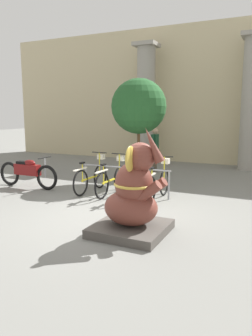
{
  "coord_description": "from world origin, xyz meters",
  "views": [
    {
      "loc": [
        3.33,
        -5.96,
        2.23
      ],
      "look_at": [
        0.2,
        0.58,
        1.0
      ],
      "focal_mm": 35.0,
      "sensor_mm": 36.0,
      "label": 1
    }
  ],
  "objects_px": {
    "bicycle_1": "(112,179)",
    "elephant_statue": "(133,198)",
    "bicycle_2": "(134,181)",
    "potted_tree": "(139,108)",
    "bicycle_3": "(158,184)",
    "motorcycle": "(28,172)",
    "bicycle_0": "(92,177)",
    "person_pedestrian": "(155,146)"
  },
  "relations": [
    {
      "from": "elephant_statue",
      "to": "potted_tree",
      "type": "bearing_deg",
      "value": 112.25
    },
    {
      "from": "motorcycle",
      "to": "elephant_statue",
      "type": "bearing_deg",
      "value": -25.38
    },
    {
      "from": "bicycle_0",
      "to": "motorcycle",
      "type": "distance_m",
      "value": 2.03
    },
    {
      "from": "bicycle_0",
      "to": "bicycle_3",
      "type": "distance_m",
      "value": 2.01
    },
    {
      "from": "bicycle_2",
      "to": "person_pedestrian",
      "type": "relative_size",
      "value": 1.07
    },
    {
      "from": "bicycle_0",
      "to": "person_pedestrian",
      "type": "xyz_separation_m",
      "value": [
        0.5,
        3.75,
        0.57
      ]
    },
    {
      "from": "bicycle_0",
      "to": "bicycle_2",
      "type": "relative_size",
      "value": 1.0
    },
    {
      "from": "bicycle_2",
      "to": "potted_tree",
      "type": "xyz_separation_m",
      "value": [
        -0.73,
        1.99,
        1.94
      ]
    },
    {
      "from": "bicycle_3",
      "to": "elephant_statue",
      "type": "relative_size",
      "value": 0.89
    },
    {
      "from": "bicycle_1",
      "to": "bicycle_2",
      "type": "xyz_separation_m",
      "value": [
        0.67,
        -0.02,
        0.0
      ]
    },
    {
      "from": "bicycle_0",
      "to": "bicycle_3",
      "type": "relative_size",
      "value": 1.0
    },
    {
      "from": "bicycle_2",
      "to": "bicycle_1",
      "type": "bearing_deg",
      "value": 178.53
    },
    {
      "from": "bicycle_2",
      "to": "motorcycle",
      "type": "xyz_separation_m",
      "value": [
        -3.33,
        -0.34,
        0.05
      ]
    },
    {
      "from": "motorcycle",
      "to": "bicycle_3",
      "type": "bearing_deg",
      "value": 5.38
    },
    {
      "from": "bicycle_1",
      "to": "elephant_statue",
      "type": "bearing_deg",
      "value": -54.46
    },
    {
      "from": "bicycle_3",
      "to": "elephant_statue",
      "type": "height_order",
      "value": "elephant_statue"
    },
    {
      "from": "motorcycle",
      "to": "potted_tree",
      "type": "xyz_separation_m",
      "value": [
        2.61,
        2.32,
        1.89
      ]
    },
    {
      "from": "elephant_statue",
      "to": "person_pedestrian",
      "type": "height_order",
      "value": "elephant_statue"
    },
    {
      "from": "bicycle_1",
      "to": "bicycle_2",
      "type": "distance_m",
      "value": 0.67
    },
    {
      "from": "bicycle_0",
      "to": "bicycle_3",
      "type": "xyz_separation_m",
      "value": [
        2.01,
        -0.0,
        0.0
      ]
    },
    {
      "from": "bicycle_0",
      "to": "potted_tree",
      "type": "bearing_deg",
      "value": 72.57
    },
    {
      "from": "bicycle_3",
      "to": "motorcycle",
      "type": "distance_m",
      "value": 4.02
    },
    {
      "from": "elephant_statue",
      "to": "potted_tree",
      "type": "relative_size",
      "value": 0.61
    },
    {
      "from": "person_pedestrian",
      "to": "bicycle_2",
      "type": "bearing_deg",
      "value": -77.54
    },
    {
      "from": "bicycle_2",
      "to": "bicycle_3",
      "type": "bearing_deg",
      "value": 3.43
    },
    {
      "from": "bicycle_3",
      "to": "potted_tree",
      "type": "relative_size",
      "value": 0.54
    },
    {
      "from": "bicycle_0",
      "to": "bicycle_3",
      "type": "bearing_deg",
      "value": -0.12
    },
    {
      "from": "motorcycle",
      "to": "potted_tree",
      "type": "height_order",
      "value": "potted_tree"
    },
    {
      "from": "potted_tree",
      "to": "bicycle_1",
      "type": "bearing_deg",
      "value": -88.29
    },
    {
      "from": "motorcycle",
      "to": "bicycle_0",
      "type": "bearing_deg",
      "value": 10.81
    },
    {
      "from": "bicycle_1",
      "to": "elephant_statue",
      "type": "height_order",
      "value": "elephant_statue"
    },
    {
      "from": "bicycle_0",
      "to": "bicycle_2",
      "type": "distance_m",
      "value": 1.34
    },
    {
      "from": "bicycle_1",
      "to": "potted_tree",
      "type": "bearing_deg",
      "value": 91.71
    },
    {
      "from": "bicycle_0",
      "to": "bicycle_1",
      "type": "distance_m",
      "value": 0.67
    },
    {
      "from": "potted_tree",
      "to": "bicycle_2",
      "type": "bearing_deg",
      "value": -69.88
    },
    {
      "from": "bicycle_1",
      "to": "bicycle_2",
      "type": "bearing_deg",
      "value": -1.47
    },
    {
      "from": "bicycle_1",
      "to": "elephant_statue",
      "type": "xyz_separation_m",
      "value": [
        1.75,
        -2.45,
        0.25
      ]
    },
    {
      "from": "person_pedestrian",
      "to": "bicycle_3",
      "type": "bearing_deg",
      "value": -68.13
    },
    {
      "from": "bicycle_3",
      "to": "motorcycle",
      "type": "xyz_separation_m",
      "value": [
        -4.0,
        -0.38,
        0.05
      ]
    },
    {
      "from": "elephant_statue",
      "to": "bicycle_1",
      "type": "bearing_deg",
      "value": 125.54
    },
    {
      "from": "bicycle_2",
      "to": "motorcycle",
      "type": "height_order",
      "value": "bicycle_2"
    },
    {
      "from": "person_pedestrian",
      "to": "potted_tree",
      "type": "height_order",
      "value": "potted_tree"
    }
  ]
}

